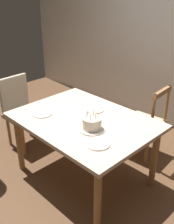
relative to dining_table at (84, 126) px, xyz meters
name	(u,v)px	position (x,y,z in m)	size (l,w,h in m)	color
ground	(84,175)	(0.00, 0.00, -0.67)	(6.40, 6.40, 0.00)	brown
dining_table	(84,126)	(0.00, 0.00, 0.00)	(1.47, 1.09, 0.75)	beige
birthday_cake	(92,124)	(0.21, -0.09, 0.14)	(0.28, 0.28, 0.19)	silver
plate_near_celebrant	(42,113)	(-0.40, -0.24, 0.09)	(0.22, 0.22, 0.01)	white
plate_far_side	(95,109)	(-0.07, 0.24, 0.09)	(0.22, 0.22, 0.01)	white
plate_near_guest	(98,144)	(0.44, -0.24, 0.09)	(0.22, 0.22, 0.01)	white
fork_near_celebrant	(34,109)	(-0.56, -0.24, 0.09)	(0.18, 0.02, 0.01)	silver
fork_far_side	(85,105)	(-0.23, 0.25, 0.09)	(0.18, 0.02, 0.01)	silver
chair_spindle_back	(145,123)	(0.22, 0.87, -0.21)	(0.48, 0.48, 0.95)	tan
chair_upholstered	(20,108)	(-1.12, -0.10, -0.13)	(0.46, 0.46, 0.95)	tan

